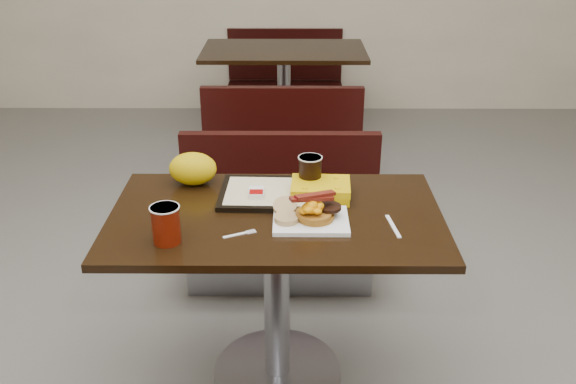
{
  "coord_description": "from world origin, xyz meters",
  "views": [
    {
      "loc": [
        0.05,
        -2.0,
        1.8
      ],
      "look_at": [
        0.04,
        0.03,
        0.82
      ],
      "focal_mm": 39.08,
      "sensor_mm": 36.0,
      "label": 1
    }
  ],
  "objects_px": {
    "bench_near_n": "(280,218)",
    "clamshell": "(321,190)",
    "table_near": "(277,299)",
    "platter": "(311,221)",
    "fork": "(235,235)",
    "hashbrown_sleeve_left": "(256,193)",
    "knife": "(393,226)",
    "bench_far_s": "(283,132)",
    "coffee_cup_near": "(166,225)",
    "tray": "(275,193)",
    "coffee_cup_far": "(310,172)",
    "pancake_stack": "(315,215)",
    "table_far": "(284,98)",
    "bench_far_n": "(285,76)",
    "paper_bag": "(193,169)"
  },
  "relations": [
    {
      "from": "coffee_cup_far",
      "to": "knife",
      "type": "bearing_deg",
      "value": -46.03
    },
    {
      "from": "coffee_cup_near",
      "to": "table_far",
      "type": "bearing_deg",
      "value": 82.77
    },
    {
      "from": "pancake_stack",
      "to": "coffee_cup_far",
      "type": "distance_m",
      "value": 0.27
    },
    {
      "from": "coffee_cup_near",
      "to": "tray",
      "type": "height_order",
      "value": "coffee_cup_near"
    },
    {
      "from": "clamshell",
      "to": "table_far",
      "type": "bearing_deg",
      "value": 96.86
    },
    {
      "from": "table_near",
      "to": "knife",
      "type": "xyz_separation_m",
      "value": [
        0.41,
        -0.1,
        0.38
      ]
    },
    {
      "from": "table_far",
      "to": "clamshell",
      "type": "height_order",
      "value": "clamshell"
    },
    {
      "from": "platter",
      "to": "tray",
      "type": "xyz_separation_m",
      "value": [
        -0.13,
        0.21,
        0.0
      ]
    },
    {
      "from": "table_near",
      "to": "tray",
      "type": "xyz_separation_m",
      "value": [
        -0.01,
        0.15,
        0.38
      ]
    },
    {
      "from": "coffee_cup_near",
      "to": "bench_far_n",
      "type": "bearing_deg",
      "value": 84.2
    },
    {
      "from": "bench_far_n",
      "to": "coffee_cup_near",
      "type": "bearing_deg",
      "value": -95.8
    },
    {
      "from": "platter",
      "to": "knife",
      "type": "relative_size",
      "value": 1.63
    },
    {
      "from": "table_near",
      "to": "platter",
      "type": "relative_size",
      "value": 4.55
    },
    {
      "from": "tray",
      "to": "bench_far_n",
      "type": "bearing_deg",
      "value": 91.69
    },
    {
      "from": "tray",
      "to": "hashbrown_sleeve_left",
      "type": "relative_size",
      "value": 5.41
    },
    {
      "from": "bench_far_s",
      "to": "platter",
      "type": "bearing_deg",
      "value": -86.39
    },
    {
      "from": "coffee_cup_near",
      "to": "fork",
      "type": "bearing_deg",
      "value": 10.71
    },
    {
      "from": "bench_far_n",
      "to": "tray",
      "type": "relative_size",
      "value": 2.41
    },
    {
      "from": "platter",
      "to": "coffee_cup_near",
      "type": "height_order",
      "value": "coffee_cup_near"
    },
    {
      "from": "pancake_stack",
      "to": "clamshell",
      "type": "distance_m",
      "value": 0.2
    },
    {
      "from": "knife",
      "to": "coffee_cup_far",
      "type": "bearing_deg",
      "value": -143.54
    },
    {
      "from": "bench_far_s",
      "to": "hashbrown_sleeve_left",
      "type": "distance_m",
      "value": 1.84
    },
    {
      "from": "table_far",
      "to": "tray",
      "type": "xyz_separation_m",
      "value": [
        -0.01,
        -2.45,
        0.38
      ]
    },
    {
      "from": "knife",
      "to": "coffee_cup_far",
      "type": "distance_m",
      "value": 0.41
    },
    {
      "from": "bench_far_s",
      "to": "coffee_cup_near",
      "type": "relative_size",
      "value": 7.73
    },
    {
      "from": "pancake_stack",
      "to": "tray",
      "type": "height_order",
      "value": "pancake_stack"
    },
    {
      "from": "fork",
      "to": "hashbrown_sleeve_left",
      "type": "distance_m",
      "value": 0.28
    },
    {
      "from": "hashbrown_sleeve_left",
      "to": "pancake_stack",
      "type": "bearing_deg",
      "value": -39.93
    },
    {
      "from": "table_far",
      "to": "bench_far_n",
      "type": "distance_m",
      "value": 0.7
    },
    {
      "from": "clamshell",
      "to": "paper_bag",
      "type": "distance_m",
      "value": 0.51
    },
    {
      "from": "coffee_cup_near",
      "to": "paper_bag",
      "type": "height_order",
      "value": "same"
    },
    {
      "from": "bench_near_n",
      "to": "bench_far_n",
      "type": "relative_size",
      "value": 1.0
    },
    {
      "from": "table_near",
      "to": "clamshell",
      "type": "height_order",
      "value": "clamshell"
    },
    {
      "from": "table_near",
      "to": "platter",
      "type": "xyz_separation_m",
      "value": [
        0.12,
        -0.07,
        0.38
      ]
    },
    {
      "from": "table_far",
      "to": "hashbrown_sleeve_left",
      "type": "distance_m",
      "value": 2.52
    },
    {
      "from": "fork",
      "to": "coffee_cup_far",
      "type": "height_order",
      "value": "coffee_cup_far"
    },
    {
      "from": "knife",
      "to": "bench_far_s",
      "type": "bearing_deg",
      "value": -175.93
    },
    {
      "from": "fork",
      "to": "platter",
      "type": "bearing_deg",
      "value": -4.47
    },
    {
      "from": "coffee_cup_far",
      "to": "clamshell",
      "type": "distance_m",
      "value": 0.09
    },
    {
      "from": "table_near",
      "to": "coffee_cup_far",
      "type": "bearing_deg",
      "value": 56.96
    },
    {
      "from": "bench_far_n",
      "to": "paper_bag",
      "type": "distance_m",
      "value": 3.1
    },
    {
      "from": "table_far",
      "to": "fork",
      "type": "height_order",
      "value": "fork"
    },
    {
      "from": "coffee_cup_far",
      "to": "bench_near_n",
      "type": "bearing_deg",
      "value": 104.15
    },
    {
      "from": "platter",
      "to": "hashbrown_sleeve_left",
      "type": "height_order",
      "value": "hashbrown_sleeve_left"
    },
    {
      "from": "bench_near_n",
      "to": "clamshell",
      "type": "relative_size",
      "value": 4.53
    },
    {
      "from": "platter",
      "to": "knife",
      "type": "xyz_separation_m",
      "value": [
        0.28,
        -0.03,
        -0.01
      ]
    },
    {
      "from": "pancake_stack",
      "to": "knife",
      "type": "relative_size",
      "value": 0.81
    },
    {
      "from": "tray",
      "to": "coffee_cup_far",
      "type": "height_order",
      "value": "coffee_cup_far"
    },
    {
      "from": "bench_far_s",
      "to": "hashbrown_sleeve_left",
      "type": "xyz_separation_m",
      "value": [
        -0.08,
        -1.79,
        0.42
      ]
    },
    {
      "from": "hashbrown_sleeve_left",
      "to": "knife",
      "type": "bearing_deg",
      "value": -23.87
    }
  ]
}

